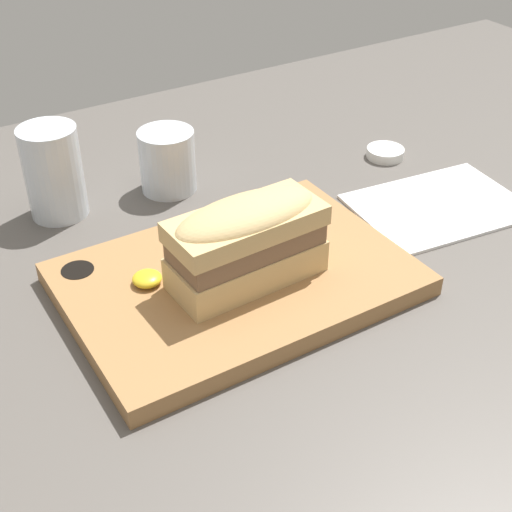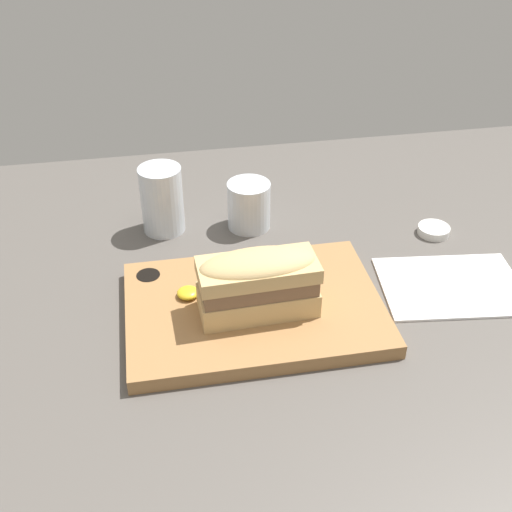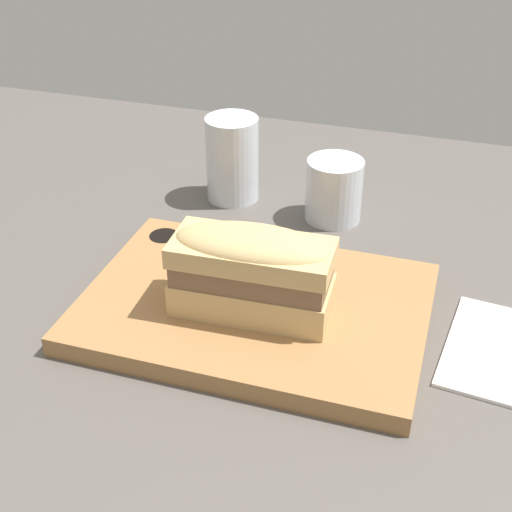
{
  "view_description": "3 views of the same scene",
  "coord_description": "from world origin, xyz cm",
  "px_view_note": "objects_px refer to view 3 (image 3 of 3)",
  "views": [
    {
      "loc": [
        -33.04,
        -55.09,
        48.1
      ],
      "look_at": [
        -2.99,
        -6.39,
        8.03
      ],
      "focal_mm": 50.0,
      "sensor_mm": 36.0,
      "label": 1
    },
    {
      "loc": [
        -15.23,
        -70.65,
        60.09
      ],
      "look_at": [
        -2.54,
        -0.7,
        10.3
      ],
      "focal_mm": 45.0,
      "sensor_mm": 36.0,
      "label": 2
    },
    {
      "loc": [
        14.74,
        -59.6,
        47.37
      ],
      "look_at": [
        -3.55,
        -1.6,
        8.56
      ],
      "focal_mm": 50.0,
      "sensor_mm": 36.0,
      "label": 3
    }
  ],
  "objects_px": {
    "sandwich": "(252,268)",
    "wine_glass": "(334,191)",
    "serving_board": "(254,307)",
    "water_glass": "(232,164)"
  },
  "relations": [
    {
      "from": "sandwich",
      "to": "wine_glass",
      "type": "xyz_separation_m",
      "value": [
        0.03,
        0.25,
        -0.03
      ]
    },
    {
      "from": "serving_board",
      "to": "water_glass",
      "type": "height_order",
      "value": "water_glass"
    },
    {
      "from": "serving_board",
      "to": "sandwich",
      "type": "distance_m",
      "value": 0.06
    },
    {
      "from": "sandwich",
      "to": "water_glass",
      "type": "xyz_separation_m",
      "value": [
        -0.11,
        0.26,
        -0.02
      ]
    },
    {
      "from": "water_glass",
      "to": "wine_glass",
      "type": "bearing_deg",
      "value": -6.35
    },
    {
      "from": "wine_glass",
      "to": "water_glass",
      "type": "bearing_deg",
      "value": 173.65
    },
    {
      "from": "sandwich",
      "to": "water_glass",
      "type": "relative_size",
      "value": 1.41
    },
    {
      "from": "serving_board",
      "to": "sandwich",
      "type": "xyz_separation_m",
      "value": [
        0.0,
        -0.02,
        0.06
      ]
    },
    {
      "from": "wine_glass",
      "to": "sandwich",
      "type": "bearing_deg",
      "value": -96.85
    },
    {
      "from": "serving_board",
      "to": "wine_glass",
      "type": "xyz_separation_m",
      "value": [
        0.03,
        0.23,
        0.03
      ]
    }
  ]
}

